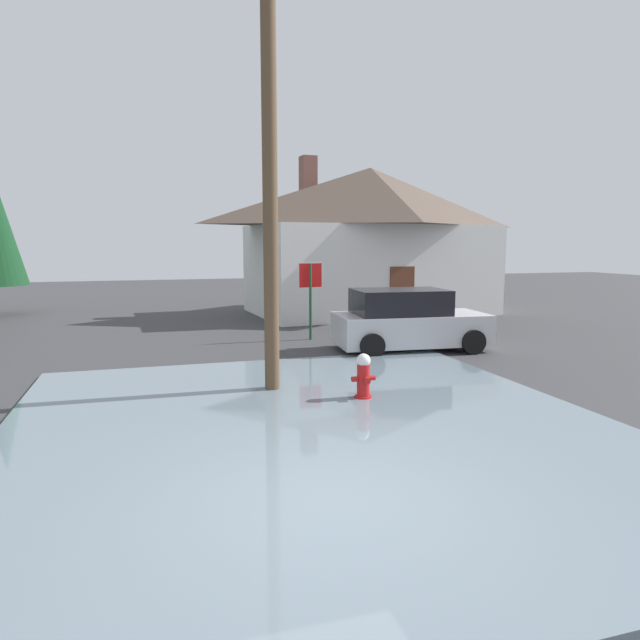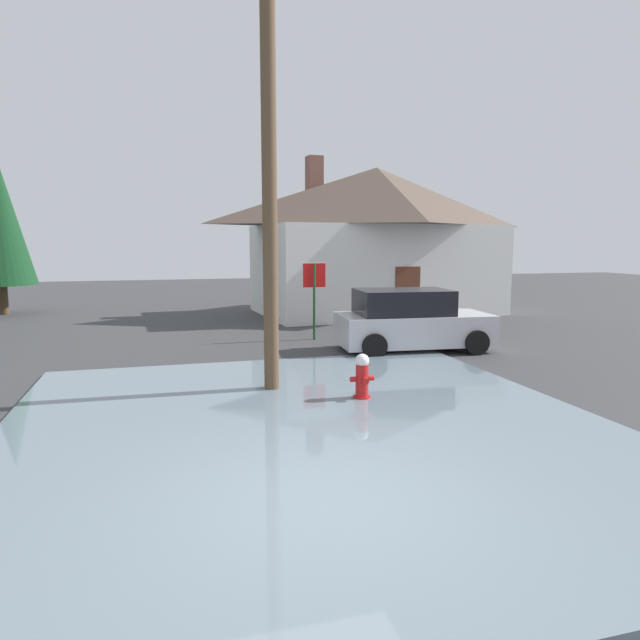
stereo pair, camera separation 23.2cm
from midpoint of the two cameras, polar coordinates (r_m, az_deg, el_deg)
ground_plane at (r=6.51m, az=1.44°, el=-18.73°), size 80.00×80.00×0.10m
flood_puddle at (r=8.77m, az=-0.14°, el=-10.96°), size 9.28×10.13×0.08m
lane_stop_bar at (r=5.61m, az=3.71°, el=-22.81°), size 3.28×0.57×0.01m
fire_hydrant at (r=10.24m, az=4.94°, el=-5.91°), size 0.44×0.38×0.88m
utility_pole at (r=10.73m, az=-4.55°, el=16.38°), size 1.60×0.28×8.57m
stop_sign_far at (r=16.58m, az=-0.19°, el=3.59°), size 0.74×0.08×2.29m
house at (r=23.29m, az=5.97°, el=8.24°), size 10.44×6.63×6.32m
parked_car at (r=15.21m, az=9.61°, el=-0.15°), size 4.15×2.32×1.64m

